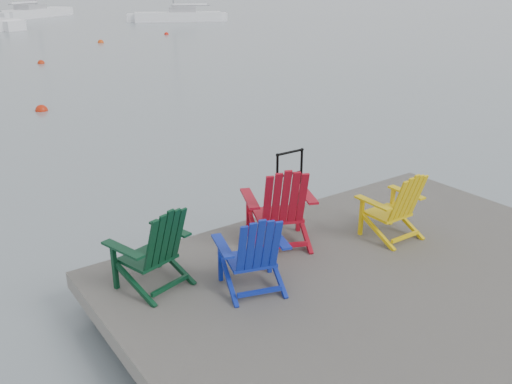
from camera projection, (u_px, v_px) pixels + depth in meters
ground at (404, 325)px, 6.15m from camera, size 400.00×400.00×0.00m
dock at (407, 299)px, 6.02m from camera, size 6.00×5.00×1.40m
handrail at (289, 175)px, 7.76m from camera, size 0.48×0.04×0.90m
chair_green at (154, 247)px, 5.80m from camera, size 0.90×0.85×0.97m
chair_blue at (254, 251)px, 5.74m from camera, size 0.87×0.83×0.93m
chair_red at (280, 205)px, 6.71m from camera, size 1.05×1.01×1.08m
chair_yellow at (396, 205)px, 6.94m from camera, size 0.74×0.69×0.92m
sailboat_mid at (34, 14)px, 54.34m from camera, size 8.98×7.98×13.06m
sailboat_far at (179, 17)px, 49.25m from camera, size 7.88×5.01×10.77m
buoy_a at (42, 111)px, 16.07m from camera, size 0.37×0.37×0.37m
buoy_b at (41, 63)px, 24.97m from camera, size 0.32×0.32×0.32m
buoy_c at (166, 34)px, 37.82m from camera, size 0.32×0.32×0.32m
buoy_d at (101, 43)px, 33.00m from camera, size 0.37×0.37×0.37m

